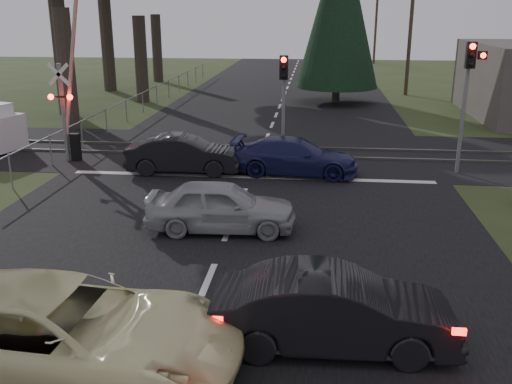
# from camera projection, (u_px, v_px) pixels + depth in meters

# --- Properties ---
(ground) EXTENTS (120.00, 120.00, 0.00)m
(ground) POSITION_uv_depth(u_px,v_px,m) (208.00, 280.00, 12.69)
(ground) COLOR #2F3A1A
(ground) RESTS_ON ground
(road) EXTENTS (14.00, 100.00, 0.01)m
(road) POSITION_uv_depth(u_px,v_px,m) (256.00, 164.00, 22.16)
(road) COLOR black
(road) RESTS_ON ground
(rail_corridor) EXTENTS (120.00, 8.00, 0.01)m
(rail_corridor) POSITION_uv_depth(u_px,v_px,m) (261.00, 152.00, 24.05)
(rail_corridor) COLOR black
(rail_corridor) RESTS_ON ground
(stop_line) EXTENTS (13.00, 0.35, 0.00)m
(stop_line) POSITION_uv_depth(u_px,v_px,m) (250.00, 177.00, 20.45)
(stop_line) COLOR silver
(stop_line) RESTS_ON ground
(rail_near) EXTENTS (120.00, 0.12, 0.10)m
(rail_near) POSITION_uv_depth(u_px,v_px,m) (259.00, 156.00, 23.28)
(rail_near) COLOR #59544C
(rail_near) RESTS_ON ground
(rail_far) EXTENTS (120.00, 0.12, 0.10)m
(rail_far) POSITION_uv_depth(u_px,v_px,m) (263.00, 147.00, 24.80)
(rail_far) COLOR #59544C
(rail_far) RESTS_ON ground
(crossing_signal) EXTENTS (1.62, 0.38, 6.96)m
(crossing_signal) POSITION_uv_depth(u_px,v_px,m) (69.00, 109.00, 22.06)
(crossing_signal) COLOR slate
(crossing_signal) RESTS_ON ground
(traffic_signal_right) EXTENTS (0.68, 0.48, 4.70)m
(traffic_signal_right) POSITION_uv_depth(u_px,v_px,m) (469.00, 82.00, 19.89)
(traffic_signal_right) COLOR slate
(traffic_signal_right) RESTS_ON ground
(traffic_signal_center) EXTENTS (0.32, 0.48, 4.10)m
(traffic_signal_center) POSITION_uv_depth(u_px,v_px,m) (284.00, 90.00, 21.85)
(traffic_signal_center) COLOR slate
(traffic_signal_center) RESTS_ON ground
(utility_pole_mid) EXTENTS (1.80, 0.26, 9.00)m
(utility_pole_mid) POSITION_uv_depth(u_px,v_px,m) (411.00, 25.00, 38.81)
(utility_pole_mid) COLOR #4C3D2D
(utility_pole_mid) RESTS_ON ground
(utility_pole_far) EXTENTS (1.80, 0.26, 9.00)m
(utility_pole_far) POSITION_uv_depth(u_px,v_px,m) (376.00, 20.00, 62.48)
(utility_pole_far) COLOR #4C3D2D
(utility_pole_far) RESTS_ON ground
(conifer_tree) EXTENTS (5.20, 5.20, 11.00)m
(conifer_tree) POSITION_uv_depth(u_px,v_px,m) (340.00, 5.00, 35.14)
(conifer_tree) COLOR #473D33
(conifer_tree) RESTS_ON ground
(fence_left) EXTENTS (0.10, 36.00, 1.20)m
(fence_left) POSITION_uv_depth(u_px,v_px,m) (151.00, 108.00, 34.78)
(fence_left) COLOR slate
(fence_left) RESTS_ON ground
(cream_coupe) EXTENTS (5.99, 3.00, 1.63)m
(cream_coupe) POSITION_uv_depth(u_px,v_px,m) (61.00, 333.00, 9.08)
(cream_coupe) COLOR beige
(cream_coupe) RESTS_ON ground
(dark_hatchback) EXTENTS (4.34, 1.64, 1.41)m
(dark_hatchback) POSITION_uv_depth(u_px,v_px,m) (334.00, 311.00, 9.98)
(dark_hatchback) COLOR black
(dark_hatchback) RESTS_ON ground
(silver_car) EXTENTS (4.10, 1.80, 1.37)m
(silver_car) POSITION_uv_depth(u_px,v_px,m) (221.00, 206.00, 15.35)
(silver_car) COLOR #9EA1A5
(silver_car) RESTS_ON ground
(blue_sedan) EXTENTS (4.67, 2.18, 1.32)m
(blue_sedan) POSITION_uv_depth(u_px,v_px,m) (295.00, 157.00, 20.66)
(blue_sedan) COLOR #191C4D
(blue_sedan) RESTS_ON ground
(dark_car_far) EXTENTS (4.22, 1.64, 1.37)m
(dark_car_far) POSITION_uv_depth(u_px,v_px,m) (184.00, 154.00, 20.85)
(dark_car_far) COLOR black
(dark_car_far) RESTS_ON ground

